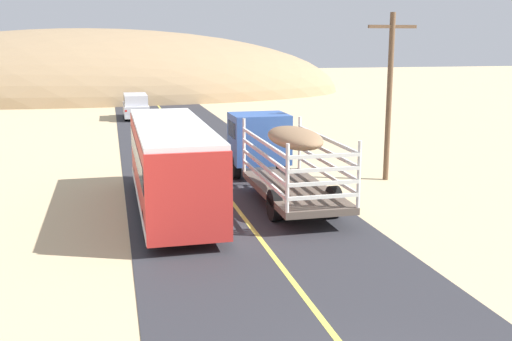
{
  "coord_description": "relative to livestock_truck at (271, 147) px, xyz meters",
  "views": [
    {
      "loc": [
        -4.37,
        -7.94,
        6.17
      ],
      "look_at": [
        0.0,
        10.23,
        2.11
      ],
      "focal_mm": 42.42,
      "sensor_mm": 36.0,
      "label": 1
    }
  ],
  "objects": [
    {
      "name": "power_pole_mid",
      "position": [
        5.44,
        0.45,
        2.15
      ],
      "size": [
        2.2,
        0.24,
        7.31
      ],
      "color": "brown",
      "rests_on": "ground"
    },
    {
      "name": "bus",
      "position": [
        -4.38,
        -2.41,
        -0.04
      ],
      "size": [
        2.54,
        10.0,
        3.21
      ],
      "color": "red",
      "rests_on": "road_surface"
    },
    {
      "name": "car_far",
      "position": [
        -4.51,
        24.91,
        -0.7
      ],
      "size": [
        1.9,
        4.62,
        1.93
      ],
      "color": "silver",
      "rests_on": "road_surface"
    },
    {
      "name": "distant_hill",
      "position": [
        -8.65,
        47.47,
        -1.79
      ],
      "size": [
        58.45,
        27.74,
        14.82
      ],
      "primitive_type": "ellipsoid",
      "color": "#997C5A",
      "rests_on": "ground"
    },
    {
      "name": "livestock_truck",
      "position": [
        0.0,
        0.0,
        0.0
      ],
      "size": [
        2.53,
        9.7,
        3.02
      ],
      "color": "#3359A5",
      "rests_on": "road_surface"
    }
  ]
}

